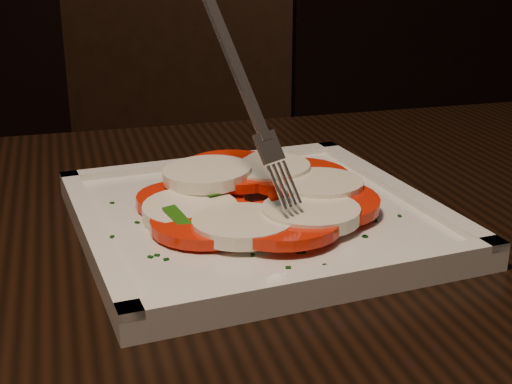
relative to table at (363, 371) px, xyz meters
name	(u,v)px	position (x,y,z in m)	size (l,w,h in m)	color
table	(363,371)	(0.00, 0.00, 0.00)	(1.29, 0.94, 0.75)	black
chair	(164,194)	(-0.13, 0.74, -0.12)	(0.54, 0.54, 0.93)	black
plate	(256,219)	(-0.07, 0.06, 0.11)	(0.27, 0.27, 0.01)	silver
caprese_salad	(256,197)	(-0.07, 0.06, 0.12)	(0.22, 0.20, 0.03)	red
fork	(231,84)	(-0.09, 0.05, 0.22)	(0.04, 0.10, 0.16)	white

